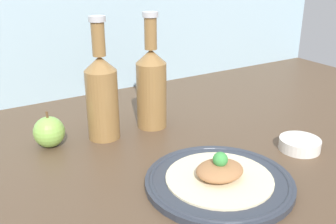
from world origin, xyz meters
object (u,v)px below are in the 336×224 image
(apple, at_px, (49,132))
(cider_bottle_left, at_px, (102,94))
(plated_food, at_px, (220,173))
(plate, at_px, (219,181))
(cider_bottle_right, at_px, (151,85))
(dipping_bowl, at_px, (300,144))

(apple, bearing_deg, cider_bottle_left, -8.27)
(plated_food, height_order, apple, apple)
(apple, bearing_deg, plate, -55.39)
(plate, bearing_deg, cider_bottle_right, 85.02)
(cider_bottle_left, height_order, apple, cider_bottle_left)
(cider_bottle_right, height_order, apple, cider_bottle_right)
(dipping_bowl, bearing_deg, apple, 147.13)
(cider_bottle_left, bearing_deg, cider_bottle_right, 0.00)
(apple, relative_size, dipping_bowl, 0.92)
(cider_bottle_right, distance_m, apple, 0.27)
(plated_food, relative_size, apple, 2.41)
(cider_bottle_left, distance_m, dipping_bowl, 0.46)
(cider_bottle_left, bearing_deg, dipping_bowl, -39.53)
(plate, distance_m, plated_food, 0.02)
(plate, bearing_deg, plated_food, 90.00)
(dipping_bowl, bearing_deg, plated_food, -174.40)
(plated_food, xyz_separation_m, dipping_bowl, (0.25, 0.02, -0.01))
(cider_bottle_right, bearing_deg, plate, -94.98)
(cider_bottle_left, xyz_separation_m, apple, (-0.12, 0.02, -0.07))
(dipping_bowl, bearing_deg, plate, -174.40)
(cider_bottle_left, relative_size, apple, 3.39)
(dipping_bowl, bearing_deg, cider_bottle_right, 127.21)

